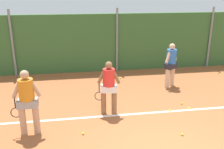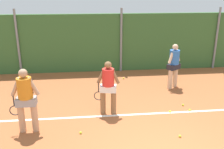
# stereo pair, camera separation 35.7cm
# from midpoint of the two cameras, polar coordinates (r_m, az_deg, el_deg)

# --- Properties ---
(ground_plane) EXTENTS (26.46, 26.46, 0.00)m
(ground_plane) POSITION_cam_midpoint_polar(r_m,az_deg,el_deg) (7.77, 5.66, -9.45)
(ground_plane) COLOR #A85B33
(hedge_fence_backdrop) EXTENTS (15.74, 0.25, 2.62)m
(hedge_fence_backdrop) POSITION_cam_midpoint_polar(r_m,az_deg,el_deg) (11.75, 0.11, 7.23)
(hedge_fence_backdrop) COLOR #386633
(hedge_fence_backdrop) RESTS_ON ground_plane
(fence_post_left) EXTENTS (0.10, 0.10, 2.89)m
(fence_post_left) POSITION_cam_midpoint_polar(r_m,az_deg,el_deg) (11.74, -22.35, 6.46)
(fence_post_left) COLOR gray
(fence_post_left) RESTS_ON ground_plane
(fence_post_center) EXTENTS (0.10, 0.10, 2.89)m
(fence_post_center) POSITION_cam_midpoint_polar(r_m,az_deg,el_deg) (11.56, 0.24, 7.69)
(fence_post_center) COLOR gray
(fence_post_center) RESTS_ON ground_plane
(fence_post_right) EXTENTS (0.10, 0.10, 2.89)m
(fence_post_right) POSITION_cam_midpoint_polar(r_m,az_deg,el_deg) (13.06, 20.52, 7.80)
(fence_post_right) COLOR gray
(fence_post_right) RESTS_ON ground_plane
(court_baseline_paint) EXTENTS (11.50, 0.10, 0.01)m
(court_baseline_paint) POSITION_cam_midpoint_polar(r_m,az_deg,el_deg) (7.94, 5.30, -8.75)
(court_baseline_paint) COLOR white
(court_baseline_paint) RESTS_ON ground_plane
(player_foreground_near) EXTENTS (0.81, 0.38, 1.76)m
(player_foreground_near) POSITION_cam_midpoint_polar(r_m,az_deg,el_deg) (6.89, -20.03, -5.27)
(player_foreground_near) COLOR tan
(player_foreground_near) RESTS_ON ground_plane
(player_midcourt) EXTENTS (0.78, 0.36, 1.67)m
(player_midcourt) POSITION_cam_midpoint_polar(r_m,az_deg,el_deg) (7.55, -2.12, -2.45)
(player_midcourt) COLOR #8C603D
(player_midcourt) RESTS_ON ground_plane
(player_backcourt_far) EXTENTS (0.62, 0.53, 1.72)m
(player_backcourt_far) POSITION_cam_midpoint_polar(r_m,az_deg,el_deg) (9.93, 12.15, 2.59)
(player_backcourt_far) COLOR beige
(player_backcourt_far) RESTS_ON ground_plane
(ball_hopper) EXTENTS (0.36, 0.36, 0.51)m
(ball_hopper) POSITION_cam_midpoint_polar(r_m,az_deg,el_deg) (9.78, -20.04, -2.59)
(ball_hopper) COLOR #2D2D33
(ball_hopper) RESTS_ON ground_plane
(tennis_ball_0) EXTENTS (0.07, 0.07, 0.07)m
(tennis_ball_0) POSITION_cam_midpoint_polar(r_m,az_deg,el_deg) (12.40, 22.18, 0.31)
(tennis_ball_0) COLOR #CCDB33
(tennis_ball_0) RESTS_ON ground_plane
(tennis_ball_1) EXTENTS (0.07, 0.07, 0.07)m
(tennis_ball_1) POSITION_cam_midpoint_polar(r_m,az_deg,el_deg) (10.83, 0.96, -0.82)
(tennis_ball_1) COLOR #CCDB33
(tennis_ball_1) RESTS_ON ground_plane
(tennis_ball_3) EXTENTS (0.07, 0.07, 0.07)m
(tennis_ball_3) POSITION_cam_midpoint_polar(r_m,az_deg,el_deg) (8.76, 14.33, -6.34)
(tennis_ball_3) COLOR #CCDB33
(tennis_ball_3) RESTS_ON ground_plane
(tennis_ball_4) EXTENTS (0.07, 0.07, 0.07)m
(tennis_ball_4) POSITION_cam_midpoint_polar(r_m,az_deg,el_deg) (8.48, 15.79, -7.34)
(tennis_ball_4) COLOR #CCDB33
(tennis_ball_4) RESTS_ON ground_plane
(tennis_ball_5) EXTENTS (0.07, 0.07, 0.07)m
(tennis_ball_5) POSITION_cam_midpoint_polar(r_m,az_deg,el_deg) (10.10, -3.87, -2.34)
(tennis_ball_5) COLOR #CCDB33
(tennis_ball_5) RESTS_ON ground_plane
(tennis_ball_6) EXTENTS (0.07, 0.07, 0.07)m
(tennis_ball_6) POSITION_cam_midpoint_polar(r_m,az_deg,el_deg) (6.93, -8.02, -13.04)
(tennis_ball_6) COLOR #CCDB33
(tennis_ball_6) RESTS_ON ground_plane
(tennis_ball_7) EXTENTS (0.07, 0.07, 0.07)m
(tennis_ball_7) POSITION_cam_midpoint_polar(r_m,az_deg,el_deg) (8.21, 11.70, -7.89)
(tennis_ball_7) COLOR #CCDB33
(tennis_ball_7) RESTS_ON ground_plane
(tennis_ball_8) EXTENTS (0.07, 0.07, 0.07)m
(tennis_ball_8) POSITION_cam_midpoint_polar(r_m,az_deg,el_deg) (7.03, 14.11, -12.97)
(tennis_ball_8) COLOR #CCDB33
(tennis_ball_8) RESTS_ON ground_plane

